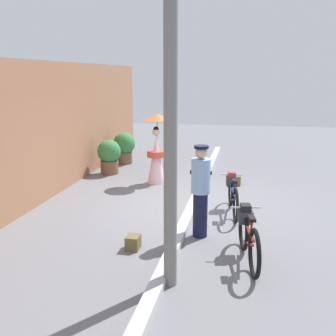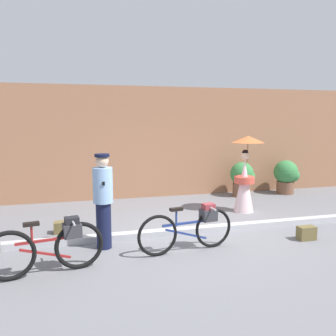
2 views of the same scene
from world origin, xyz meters
The scene contains 11 objects.
ground_plane centered at (0.00, 0.00, 0.00)m, with size 30.00×30.00×0.00m, color slate.
building_wall centered at (0.00, 3.58, 1.58)m, with size 14.00×0.40×3.16m, color #9E6B4C.
sidewalk_curb centered at (0.00, 0.00, 0.06)m, with size 14.00×0.20×0.12m, color #B2B2B7.
bicycle_near_officer centered at (-0.28, -0.86, 0.42)m, with size 1.74×0.48×0.80m.
bicycle_far_side centered at (-2.54, -1.19, 0.42)m, with size 1.68×0.49×0.81m.
person_officer centered at (-1.71, -0.35, 0.88)m, with size 0.34×0.38×1.66m.
person_with_parasol centered at (1.80, 1.25, 0.92)m, with size 0.77×0.77×1.85m.
potted_plant_by_door centered at (3.99, 2.80, 0.56)m, with size 0.73×0.71×1.02m.
potted_plant_small centered at (2.54, 2.82, 0.55)m, with size 0.70×0.68×1.00m.
backpack_on_pavement centered at (-2.48, 0.67, 0.12)m, with size 0.27×0.22×0.23m.
backpack_spare centered at (1.99, -0.90, 0.13)m, with size 0.33×0.19×0.26m.
Camera 2 is at (-2.12, -6.29, 2.24)m, focal length 37.12 mm.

